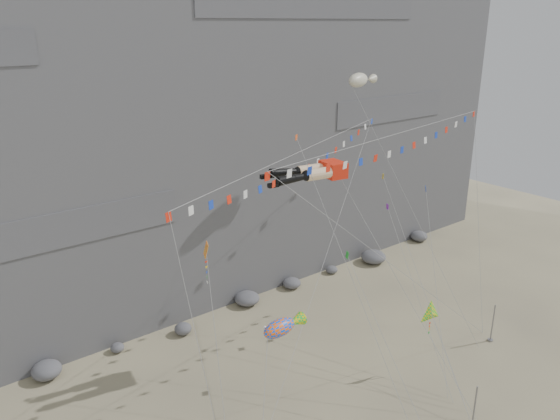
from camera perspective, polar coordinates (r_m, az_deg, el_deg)
name	(u,v)px	position (r m, az deg, el deg)	size (l,w,h in m)	color
ground	(368,385)	(46.68, 9.19, -17.59)	(120.00, 120.00, 0.00)	tan
cliff	(164,48)	(63.40, -12.04, 16.23)	(80.00, 28.00, 50.00)	slate
talus_boulders	(247,299)	(57.20, -3.47, -9.25)	(60.00, 3.00, 1.20)	slate
anchor_pole_center	(474,412)	(42.43, 19.60, -19.28)	(0.12, 0.12, 4.22)	gray
anchor_pole_right	(493,323)	(54.04, 21.34, -10.95)	(0.12, 0.12, 3.69)	gray
legs_kite	(313,172)	(43.46, 3.44, 3.94)	(8.02, 16.30, 21.80)	red
flag_banner_upper	(303,150)	(43.99, 2.44, 6.24)	(31.13, 19.04, 26.24)	red
flag_banner_lower	(397,134)	(44.38, 12.14, 7.77)	(29.99, 7.44, 22.02)	red
harlequin_kite	(206,251)	(35.01, -7.74, -4.23)	(3.51, 7.32, 15.52)	red
fish_windsock	(279,328)	(36.28, -0.09, -12.26)	(7.47, 5.70, 11.48)	#FC5D0C
delta_kite	(431,314)	(46.67, 15.51, -10.42)	(4.64, 7.27, 9.24)	yellow
blimp_windsock	(358,81)	(54.14, 8.20, 13.24)	(4.45, 16.61, 27.05)	beige
small_kite_a	(300,148)	(42.18, 2.14, 6.54)	(1.38, 14.96, 24.02)	#FB5315
small_kite_b	(389,210)	(49.47, 11.29, -0.03)	(4.80, 11.90, 17.03)	purple
small_kite_c	(348,257)	(43.27, 7.14, -4.94)	(2.15, 10.82, 14.54)	green
small_kite_d	(385,182)	(49.11, 10.93, 2.85)	(4.85, 13.89, 20.26)	gold
small_kite_e	(426,192)	(51.56, 15.02, 1.78)	(8.71, 10.34, 18.24)	#1435B5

